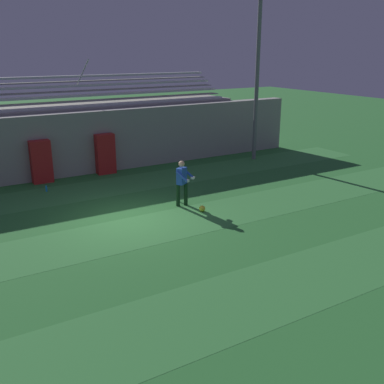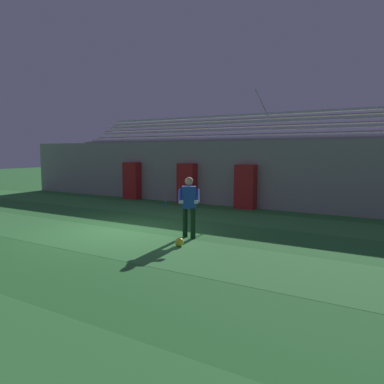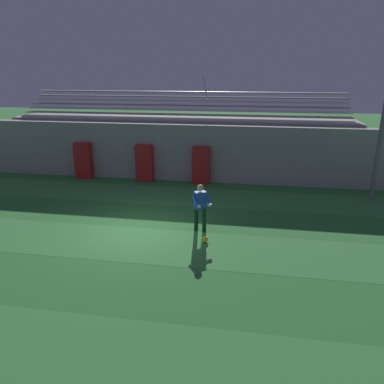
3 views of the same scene
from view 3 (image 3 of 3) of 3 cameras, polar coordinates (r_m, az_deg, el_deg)
ground_plane at (r=13.28m, az=-8.49°, el=-5.74°), size 80.00×80.00×0.00m
turf_stripe_near at (r=8.61m, az=-21.62°, el=-21.57°), size 28.00×2.47×0.01m
turf_stripe_mid at (r=12.37m, az=-9.99°, el=-7.66°), size 28.00×2.47×0.01m
turf_stripe_far at (r=16.76m, az=-4.47°, el=-0.45°), size 28.00×2.47×0.01m
back_wall at (r=18.85m, az=-2.66°, el=6.09°), size 24.00×0.60×2.80m
padding_pillar_gate_left at (r=18.79m, az=-7.24°, el=4.38°), size 0.84×0.44×1.81m
padding_pillar_gate_right at (r=18.19m, az=1.39°, el=4.06°), size 0.84×0.44×1.81m
padding_pillar_far_left at (r=19.95m, az=-16.19°, el=4.61°), size 0.84×0.44×1.81m
bleacher_stand at (r=20.74m, az=-1.50°, el=7.49°), size 18.00×3.35×5.03m
goalkeeper at (r=12.73m, az=1.30°, el=-1.97°), size 0.73×0.70×1.67m
soccer_ball at (r=12.19m, az=1.98°, el=-7.23°), size 0.22×0.22×0.22m
water_bottle at (r=17.78m, az=-9.03°, el=0.87°), size 0.07×0.07×0.24m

